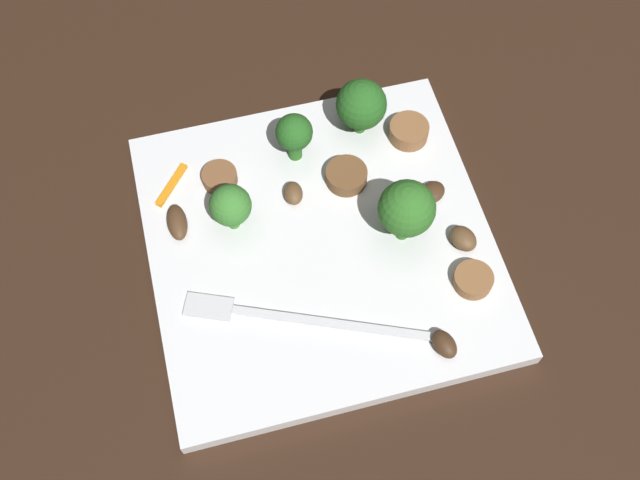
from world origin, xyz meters
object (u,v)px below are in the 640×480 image
at_px(fork, 288,318).
at_px(sausage_slice_1, 220,177).
at_px(broccoli_floret_2, 230,206).
at_px(sausage_slice_2, 346,176).
at_px(sausage_slice_0, 473,280).
at_px(sausage_slice_3, 409,131).
at_px(mushroom_0, 463,238).
at_px(broccoli_floret_0, 407,209).
at_px(broccoli_floret_1, 297,133).
at_px(mushroom_2, 177,222).
at_px(mushroom_4, 432,192).
at_px(plate, 320,244).
at_px(pepper_strip_0, 172,185).
at_px(mushroom_5, 293,193).
at_px(mushroom_3, 444,344).
at_px(broccoli_floret_3, 361,105).

bearing_deg(fork, sausage_slice_1, -56.00).
xyz_separation_m(broccoli_floret_2, sausage_slice_2, (-0.09, -0.02, -0.02)).
xyz_separation_m(sausage_slice_0, sausage_slice_3, (0.01, -0.14, 0.00)).
distance_m(sausage_slice_1, mushroom_0, 0.19).
bearing_deg(broccoli_floret_0, mushroom_0, 156.80).
xyz_separation_m(broccoli_floret_1, sausage_slice_1, (0.07, 0.01, -0.02)).
distance_m(mushroom_2, mushroom_4, 0.20).
relative_size(sausage_slice_1, sausage_slice_2, 0.84).
bearing_deg(sausage_slice_1, plate, 131.74).
xyz_separation_m(sausage_slice_0, sausage_slice_1, (0.16, -0.13, 0.00)).
bearing_deg(fork, pepper_strip_0, -41.60).
bearing_deg(mushroom_0, sausage_slice_1, -30.89).
bearing_deg(plate, sausage_slice_1, -48.26).
height_order(broccoli_floret_1, sausage_slice_3, broccoli_floret_1).
distance_m(plate, fork, 0.07).
bearing_deg(broccoli_floret_0, mushroom_4, -140.15).
bearing_deg(mushroom_5, sausage_slice_3, -162.34).
xyz_separation_m(broccoli_floret_2, pepper_strip_0, (0.04, -0.05, -0.03)).
height_order(sausage_slice_0, sausage_slice_1, same).
xyz_separation_m(fork, broccoli_floret_0, (-0.10, -0.05, 0.04)).
distance_m(fork, mushroom_5, 0.10).
relative_size(broccoli_floret_1, mushroom_2, 1.47).
height_order(mushroom_4, mushroom_5, mushroom_5).
distance_m(sausage_slice_3, pepper_strip_0, 0.20).
xyz_separation_m(plate, broccoli_floret_0, (-0.06, 0.01, 0.05)).
bearing_deg(broccoli_floret_2, sausage_slice_3, -163.61).
xyz_separation_m(broccoli_floret_1, sausage_slice_0, (-0.10, 0.14, -0.02)).
distance_m(fork, sausage_slice_0, 0.14).
xyz_separation_m(mushroom_2, mushroom_3, (-0.17, 0.14, 0.00)).
xyz_separation_m(sausage_slice_1, sausage_slice_2, (-0.10, 0.02, 0.00)).
xyz_separation_m(broccoli_floret_1, broccoli_floret_2, (0.06, 0.05, -0.00)).
bearing_deg(broccoli_floret_2, mushroom_4, 175.16).
distance_m(broccoli_floret_3, mushroom_0, 0.13).
height_order(mushroom_0, mushroom_3, same).
bearing_deg(broccoli_floret_0, fork, 24.55).
height_order(plate, mushroom_4, mushroom_4).
bearing_deg(sausage_slice_2, mushroom_5, 6.65).
xyz_separation_m(sausage_slice_2, sausage_slice_3, (-0.06, -0.03, 0.00)).
xyz_separation_m(broccoli_floret_2, sausage_slice_1, (0.00, -0.04, -0.02)).
relative_size(broccoli_floret_3, mushroom_0, 2.33).
xyz_separation_m(broccoli_floret_2, sausage_slice_0, (-0.16, 0.09, -0.02)).
relative_size(sausage_slice_0, mushroom_0, 1.28).
height_order(broccoli_floret_0, mushroom_5, broccoli_floret_0).
relative_size(fork, pepper_strip_0, 4.15).
relative_size(plate, mushroom_2, 8.23).
bearing_deg(mushroom_2, mushroom_3, 139.06).
distance_m(plate, mushroom_5, 0.05).
xyz_separation_m(mushroom_2, mushroom_4, (-0.20, 0.02, -0.00)).
xyz_separation_m(sausage_slice_0, mushroom_0, (-0.00, -0.03, 0.00)).
bearing_deg(pepper_strip_0, sausage_slice_2, 168.05).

